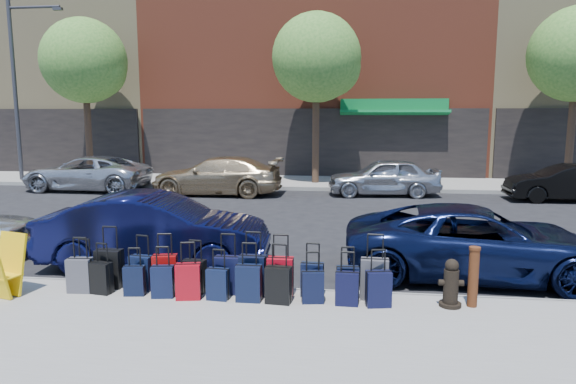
# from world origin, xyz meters

# --- Properties ---
(ground) EXTENTS (120.00, 120.00, 0.00)m
(ground) POSITION_xyz_m (0.00, 0.00, 0.00)
(ground) COLOR black
(ground) RESTS_ON ground
(sidewalk_near) EXTENTS (60.00, 4.00, 0.15)m
(sidewalk_near) POSITION_xyz_m (0.00, -6.50, 0.07)
(sidewalk_near) COLOR gray
(sidewalk_near) RESTS_ON ground
(sidewalk_far) EXTENTS (60.00, 4.00, 0.15)m
(sidewalk_far) POSITION_xyz_m (0.00, 10.00, 0.07)
(sidewalk_far) COLOR gray
(sidewalk_far) RESTS_ON ground
(curb_near) EXTENTS (60.00, 0.08, 0.15)m
(curb_near) POSITION_xyz_m (0.00, -4.48, 0.07)
(curb_near) COLOR gray
(curb_near) RESTS_ON ground
(curb_far) EXTENTS (60.00, 0.08, 0.15)m
(curb_far) POSITION_xyz_m (0.00, 7.98, 0.07)
(curb_far) COLOR gray
(curb_far) RESTS_ON ground
(building_left) EXTENTS (15.00, 12.12, 16.00)m
(building_left) POSITION_xyz_m (-16.00, 17.98, 7.98)
(building_left) COLOR tan
(building_left) RESTS_ON ground
(tree_left) EXTENTS (3.80, 3.80, 7.27)m
(tree_left) POSITION_xyz_m (-9.86, 9.50, 5.41)
(tree_left) COLOR black
(tree_left) RESTS_ON sidewalk_far
(tree_center) EXTENTS (3.80, 3.80, 7.27)m
(tree_center) POSITION_xyz_m (0.64, 9.50, 5.41)
(tree_center) COLOR black
(tree_center) RESTS_ON sidewalk_far
(streetlight) EXTENTS (2.59, 0.18, 8.00)m
(streetlight) POSITION_xyz_m (-12.80, 8.80, 4.66)
(streetlight) COLOR #333338
(streetlight) RESTS_ON sidewalk_far
(suitcase_front_0) EXTENTS (0.37, 0.23, 0.86)m
(suitcase_front_0) POSITION_xyz_m (-2.52, -4.84, 0.42)
(suitcase_front_0) COLOR black
(suitcase_front_0) RESTS_ON sidewalk_near
(suitcase_front_1) EXTENTS (0.45, 0.25, 1.08)m
(suitcase_front_1) POSITION_xyz_m (-2.07, -4.78, 0.49)
(suitcase_front_1) COLOR black
(suitcase_front_1) RESTS_ON sidewalk_near
(suitcase_front_2) EXTENTS (0.42, 0.28, 0.95)m
(suitcase_front_2) POSITION_xyz_m (-1.48, -4.81, 0.45)
(suitcase_front_2) COLOR black
(suitcase_front_2) RESTS_ON sidewalk_near
(suitcase_front_3) EXTENTS (0.44, 0.30, 0.98)m
(suitcase_front_3) POSITION_xyz_m (-1.06, -4.80, 0.46)
(suitcase_front_3) COLOR maroon
(suitcase_front_3) RESTS_ON sidewalk_near
(suitcase_front_4) EXTENTS (0.39, 0.25, 0.90)m
(suitcase_front_4) POSITION_xyz_m (-0.53, -4.84, 0.43)
(suitcase_front_4) COLOR black
(suitcase_front_4) RESTS_ON sidewalk_near
(suitcase_front_5) EXTENTS (0.43, 0.24, 1.02)m
(suitcase_front_5) POSITION_xyz_m (0.04, -4.83, 0.47)
(suitcase_front_5) COLOR black
(suitcase_front_5) RESTS_ON sidewalk_near
(suitcase_front_6) EXTENTS (0.45, 0.26, 1.06)m
(suitcase_front_6) POSITION_xyz_m (0.47, -4.82, 0.48)
(suitcase_front_6) COLOR black
(suitcase_front_6) RESTS_ON sidewalk_near
(suitcase_front_7) EXTENTS (0.43, 0.24, 1.03)m
(suitcase_front_7) POSITION_xyz_m (0.94, -4.81, 0.47)
(suitcase_front_7) COLOR #A30A18
(suitcase_front_7) RESTS_ON sidewalk_near
(suitcase_front_8) EXTENTS (0.38, 0.22, 0.89)m
(suitcase_front_8) POSITION_xyz_m (1.47, -4.78, 0.43)
(suitcase_front_8) COLOR black
(suitcase_front_8) RESTS_ON sidewalk_near
(suitcase_front_9) EXTENTS (0.37, 0.23, 0.86)m
(suitcase_front_9) POSITION_xyz_m (2.05, -4.83, 0.42)
(suitcase_front_9) COLOR black
(suitcase_front_9) RESTS_ON sidewalk_near
(suitcase_front_10) EXTENTS (0.46, 0.27, 1.08)m
(suitcase_front_10) POSITION_xyz_m (2.48, -4.79, 0.49)
(suitcase_front_10) COLOR #414147
(suitcase_front_10) RESTS_ON sidewalk_near
(suitcase_back_0) EXTENTS (0.41, 0.26, 0.94)m
(suitcase_back_0) POSITION_xyz_m (-2.46, -5.08, 0.44)
(suitcase_back_0) COLOR #434348
(suitcase_back_0) RESTS_ON sidewalk_near
(suitcase_back_1) EXTENTS (0.39, 0.27, 0.86)m
(suitcase_back_1) POSITION_xyz_m (-2.08, -5.10, 0.42)
(suitcase_back_1) COLOR black
(suitcase_back_1) RESTS_ON sidewalk_near
(suitcase_back_2) EXTENTS (0.36, 0.24, 0.80)m
(suitcase_back_2) POSITION_xyz_m (-1.48, -5.10, 0.40)
(suitcase_back_2) COLOR black
(suitcase_back_2) RESTS_ON sidewalk_near
(suitcase_back_3) EXTENTS (0.38, 0.26, 0.85)m
(suitcase_back_3) POSITION_xyz_m (-0.98, -5.14, 0.42)
(suitcase_back_3) COLOR black
(suitcase_back_3) RESTS_ON sidewalk_near
(suitcase_back_4) EXTENTS (0.43, 0.30, 0.94)m
(suitcase_back_4) POSITION_xyz_m (-0.53, -5.17, 0.44)
(suitcase_back_4) COLOR maroon
(suitcase_back_4) RESTS_ON sidewalk_near
(suitcase_back_5) EXTENTS (0.37, 0.23, 0.83)m
(suitcase_back_5) POSITION_xyz_m (-0.04, -5.14, 0.41)
(suitcase_back_5) COLOR black
(suitcase_back_5) RESTS_ON sidewalk_near
(suitcase_back_6) EXTENTS (0.40, 0.23, 0.96)m
(suitcase_back_6) POSITION_xyz_m (0.47, -5.14, 0.45)
(suitcase_back_6) COLOR black
(suitcase_back_6) RESTS_ON sidewalk_near
(suitcase_back_7) EXTENTS (0.42, 0.27, 0.96)m
(suitcase_back_7) POSITION_xyz_m (0.95, -5.17, 0.45)
(suitcase_back_7) COLOR black
(suitcase_back_7) RESTS_ON sidewalk_near
(suitcase_back_8) EXTENTS (0.37, 0.25, 0.83)m
(suitcase_back_8) POSITION_xyz_m (1.50, -5.08, 0.41)
(suitcase_back_8) COLOR black
(suitcase_back_8) RESTS_ON sidewalk_near
(suitcase_back_9) EXTENTS (0.36, 0.22, 0.86)m
(suitcase_back_9) POSITION_xyz_m (2.04, -5.11, 0.42)
(suitcase_back_9) COLOR black
(suitcase_back_9) RESTS_ON sidewalk_near
(suitcase_back_10) EXTENTS (0.42, 0.29, 0.91)m
(suitcase_back_10) POSITION_xyz_m (2.53, -5.12, 0.43)
(suitcase_back_10) COLOR black
(suitcase_back_10) RESTS_ON sidewalk_near
(fire_hydrant) EXTENTS (0.39, 0.35, 0.77)m
(fire_hydrant) POSITION_xyz_m (3.66, -4.98, 0.50)
(fire_hydrant) COLOR black
(fire_hydrant) RESTS_ON sidewalk_near
(bollard) EXTENTS (0.18, 0.18, 0.96)m
(bollard) POSITION_xyz_m (4.00, -4.94, 0.64)
(bollard) COLOR #38190C
(bollard) RESTS_ON sidewalk_near
(display_rack) EXTENTS (0.72, 0.76, 1.03)m
(display_rack) POSITION_xyz_m (-3.62, -5.45, 0.66)
(display_rack) COLOR yellow
(display_rack) RESTS_ON sidewalk_near
(car_near_1) EXTENTS (4.74, 1.96, 1.52)m
(car_near_1) POSITION_xyz_m (-1.90, -3.04, 0.76)
(car_near_1) COLOR #0B0E33
(car_near_1) RESTS_ON ground
(car_near_2) EXTENTS (5.13, 2.59, 1.39)m
(car_near_2) POSITION_xyz_m (4.51, -2.93, 0.70)
(car_near_2) COLOR #0C1436
(car_near_2) RESTS_ON ground
(car_far_0) EXTENTS (5.19, 2.49, 1.43)m
(car_far_0) POSITION_xyz_m (-8.80, 6.94, 0.71)
(car_far_0) COLOR silver
(car_far_0) RESTS_ON ground
(car_far_1) EXTENTS (5.14, 2.12, 1.49)m
(car_far_1) POSITION_xyz_m (-3.17, 6.51, 0.74)
(car_far_1) COLOR tan
(car_far_1) RESTS_ON ground
(car_far_2) EXTENTS (4.39, 2.03, 1.46)m
(car_far_2) POSITION_xyz_m (3.33, 7.10, 0.73)
(car_far_2) COLOR #B8BABF
(car_far_2) RESTS_ON ground
(car_far_3) EXTENTS (4.09, 1.47, 1.34)m
(car_far_3) POSITION_xyz_m (9.76, 6.52, 0.67)
(car_far_3) COLOR black
(car_far_3) RESTS_ON ground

